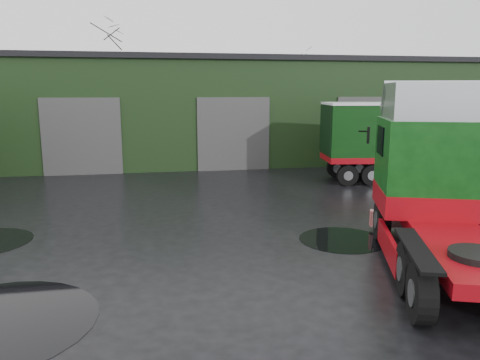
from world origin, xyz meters
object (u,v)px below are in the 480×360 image
hero_tractor (456,180)px  tree_back_a (107,86)px  lorry_right (440,142)px  warehouse (218,109)px  tree_back_b (290,97)px

hero_tractor → tree_back_a: (-10.47, 31.87, 2.45)m
lorry_right → tree_back_a: size_ratio=1.54×
warehouse → tree_back_a: tree_back_a is taller
tree_back_a → hero_tractor: bearing=-71.8°
hero_tractor → lorry_right: size_ratio=0.51×
warehouse → hero_tractor: (2.47, -21.87, -0.85)m
warehouse → hero_tractor: size_ratio=4.37×
warehouse → tree_back_b: bearing=51.3°
warehouse → tree_back_b: (8.00, 10.00, 0.59)m
lorry_right → tree_back_b: tree_back_b is taller
lorry_right → tree_back_b: size_ratio=1.95×
warehouse → lorry_right: 14.46m
warehouse → tree_back_a: bearing=128.7°
warehouse → tree_back_b: 12.82m
tree_back_a → tree_back_b: bearing=0.0°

